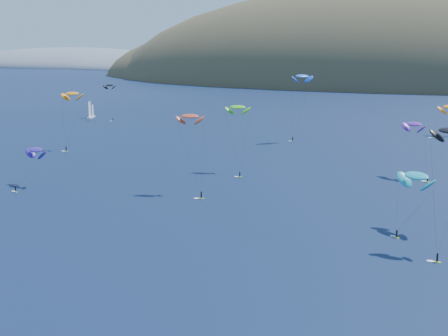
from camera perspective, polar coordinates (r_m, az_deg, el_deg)
name	(u,v)px	position (r m, az deg, el deg)	size (l,w,h in m)	color
island	(423,93)	(629.03, 17.77, 6.57)	(730.00, 300.00, 210.00)	#3D3526
headland	(88,68)	(960.24, -12.29, 8.94)	(460.00, 250.00, 60.00)	slate
sailboat	(91,116)	(332.55, -12.07, 4.65)	(8.14, 6.99, 9.92)	white
kitesurfer_1	(72,94)	(241.33, -13.72, 6.61)	(8.78, 10.19, 22.96)	#CBFF1C
kitesurfer_3	(238,107)	(195.26, 1.26, 5.58)	(8.92, 13.12, 21.94)	#CBFF1C
kitesurfer_4	(302,76)	(253.48, 7.16, 8.33)	(9.43, 9.14, 28.50)	#CBFF1C
kitesurfer_5	(416,176)	(140.84, 17.17, -0.69)	(10.30, 13.23, 14.56)	#CBFF1C
kitesurfer_6	(414,124)	(195.42, 16.98, 3.86)	(10.22, 12.19, 17.99)	#CBFF1C
kitesurfer_9	(190,116)	(167.99, -3.13, 4.73)	(10.90, 10.75, 22.46)	#CBFF1C
kitesurfer_10	(36,150)	(184.02, -16.83, 1.59)	(9.12, 13.43, 12.32)	#CBFF1C
kitesurfer_12	(109,85)	(322.03, -10.43, 7.44)	(8.15, 6.70, 19.30)	#CBFF1C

